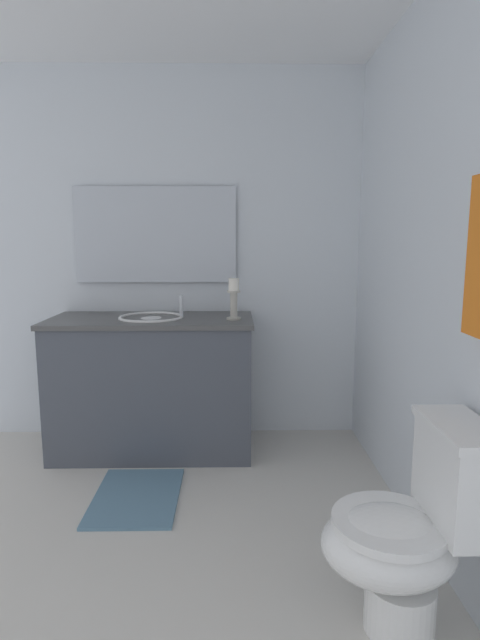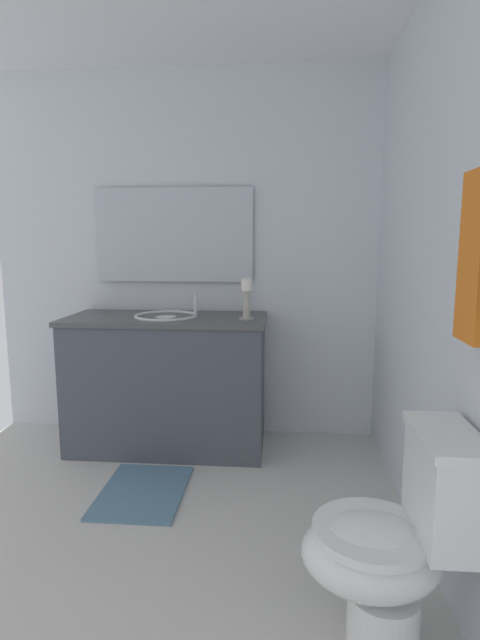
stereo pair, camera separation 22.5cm
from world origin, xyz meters
TOP-DOWN VIEW (x-y plane):
  - floor at (0.00, 0.00)m, footprint 2.81×2.63m
  - wall_back at (0.00, 1.31)m, footprint 2.81×0.04m
  - wall_left at (-1.41, 0.00)m, footprint 0.04×2.63m
  - vanity_cabinet at (-1.08, -0.07)m, footprint 0.58×1.27m
  - sink_basin at (-1.08, -0.07)m, footprint 0.40×0.40m
  - mirror at (-1.36, -0.07)m, footprint 0.02×1.06m
  - candle_holder_tall at (-1.01, 0.45)m, footprint 0.09×0.09m
  - toilet at (0.45, 1.03)m, footprint 0.39×0.54m
  - towel_near_vanity at (0.41, 1.24)m, footprint 0.18×0.03m
  - bath_mat at (-0.46, -0.07)m, footprint 0.60×0.44m

SIDE VIEW (x-z plane):
  - floor at x=0.00m, z-range -0.02..0.00m
  - bath_mat at x=-0.46m, z-range 0.00..0.02m
  - toilet at x=0.45m, z-range -0.01..0.74m
  - vanity_cabinet at x=-1.08m, z-range 0.00..0.86m
  - sink_basin at x=-1.08m, z-range 0.70..0.95m
  - candle_holder_tall at x=-1.01m, z-range 0.87..1.12m
  - wall_back at x=0.00m, z-range 0.00..2.45m
  - wall_left at x=-1.41m, z-range 0.00..2.45m
  - towel_near_vanity at x=0.41m, z-range 1.03..1.55m
  - mirror at x=-1.36m, z-range 1.06..1.69m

